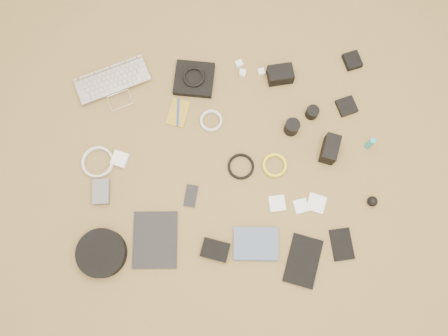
{
  "coord_description": "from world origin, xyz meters",
  "views": [
    {
      "loc": [
        -0.0,
        -0.51,
        1.98
      ],
      "look_at": [
        0.01,
        -0.03,
        0.02
      ],
      "focal_mm": 35.0,
      "sensor_mm": 36.0,
      "label": 1
    }
  ],
  "objects_px": {
    "laptop": "(116,89)",
    "dslr_camera": "(280,75)",
    "headphone_case": "(102,253)",
    "tablet": "(155,240)",
    "paperback": "(256,261)",
    "phone": "(191,196)"
  },
  "relations": [
    {
      "from": "dslr_camera",
      "to": "paperback",
      "type": "bearing_deg",
      "value": -107.36
    },
    {
      "from": "headphone_case",
      "to": "paperback",
      "type": "relative_size",
      "value": 1.09
    },
    {
      "from": "phone",
      "to": "headphone_case",
      "type": "relative_size",
      "value": 0.47
    },
    {
      "from": "laptop",
      "to": "dslr_camera",
      "type": "relative_size",
      "value": 2.97
    },
    {
      "from": "headphone_case",
      "to": "paperback",
      "type": "bearing_deg",
      "value": -4.29
    },
    {
      "from": "phone",
      "to": "headphone_case",
      "type": "xyz_separation_m",
      "value": [
        -0.39,
        -0.25,
        0.03
      ]
    },
    {
      "from": "phone",
      "to": "headphone_case",
      "type": "height_order",
      "value": "headphone_case"
    },
    {
      "from": "laptop",
      "to": "tablet",
      "type": "xyz_separation_m",
      "value": [
        0.2,
        -0.73,
        -0.01
      ]
    },
    {
      "from": "tablet",
      "to": "paperback",
      "type": "bearing_deg",
      "value": -12.2
    },
    {
      "from": "tablet",
      "to": "headphone_case",
      "type": "relative_size",
      "value": 1.18
    },
    {
      "from": "phone",
      "to": "headphone_case",
      "type": "distance_m",
      "value": 0.47
    },
    {
      "from": "laptop",
      "to": "dslr_camera",
      "type": "distance_m",
      "value": 0.8
    },
    {
      "from": "laptop",
      "to": "headphone_case",
      "type": "relative_size",
      "value": 1.65
    },
    {
      "from": "paperback",
      "to": "dslr_camera",
      "type": "bearing_deg",
      "value": -7.68
    },
    {
      "from": "laptop",
      "to": "phone",
      "type": "bearing_deg",
      "value": -76.99
    },
    {
      "from": "headphone_case",
      "to": "laptop",
      "type": "bearing_deg",
      "value": 87.41
    },
    {
      "from": "dslr_camera",
      "to": "tablet",
      "type": "bearing_deg",
      "value": -135.2
    },
    {
      "from": "dslr_camera",
      "to": "tablet",
      "type": "distance_m",
      "value": 0.98
    },
    {
      "from": "tablet",
      "to": "paperback",
      "type": "distance_m",
      "value": 0.46
    },
    {
      "from": "tablet",
      "to": "phone",
      "type": "height_order",
      "value": "tablet"
    },
    {
      "from": "headphone_case",
      "to": "dslr_camera",
      "type": "bearing_deg",
      "value": 44.8
    },
    {
      "from": "dslr_camera",
      "to": "phone",
      "type": "distance_m",
      "value": 0.73
    }
  ]
}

